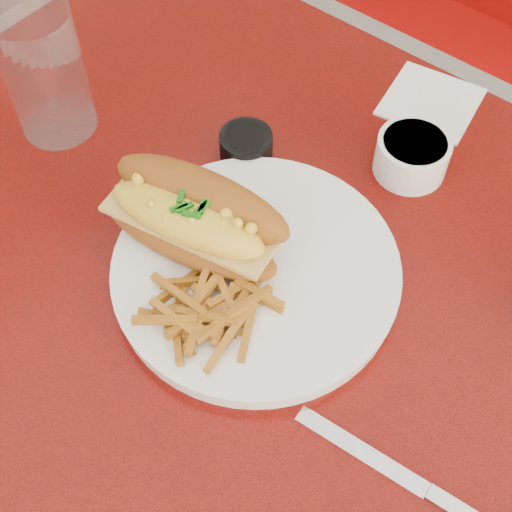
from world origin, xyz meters
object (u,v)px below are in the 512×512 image
Objects in this scene: gravy_ramekin at (412,155)px; sauce_cup_left at (246,144)px; diner_table at (308,372)px; knife at (417,485)px; mac_hoagie at (193,217)px; fork at (321,292)px; water_tumbler at (45,73)px; dinner_plate at (256,271)px.

sauce_cup_left is (-0.16, -0.10, -0.01)m from gravy_ramekin.
diner_table is at bearing -83.01° from gravy_ramekin.
diner_table is 5.98× the size of knife.
sauce_cup_left is (-0.05, 0.14, -0.04)m from mac_hoagie.
fork is 0.20m from knife.
sauce_cup_left is at bearing -147.97° from gravy_ramekin.
water_tumbler is at bearing 76.33° from fork.
sauce_cup_left reaches higher than diner_table.
dinner_plate is 1.89× the size of knife.
sauce_cup_left reaches higher than knife.
dinner_plate is at bearing 156.67° from knife.
diner_table is 13.81× the size of gravy_ramekin.
fork is 0.22m from sauce_cup_left.
water_tumbler is at bearing 175.90° from dinner_plate.
mac_hoagie is at bearing 89.31° from fork.
gravy_ramekin is (0.11, 0.24, -0.03)m from mac_hoagie.
dinner_plate is 0.23m from gravy_ramekin.
sauce_cup_left is 0.42m from knife.
water_tumbler is (-0.33, 0.02, 0.07)m from dinner_plate.
diner_table is at bearing 146.31° from knife.
knife is at bearing -56.68° from gravy_ramekin.
dinner_plate reaches higher than diner_table.
mac_hoagie is 2.41× the size of gravy_ramekin.
knife is at bearing -29.65° from sauce_cup_left.
sauce_cup_left is (-0.19, 0.11, 0.18)m from diner_table.
mac_hoagie is 1.04× the size of knife.
gravy_ramekin is at bearing -5.72° from fork.
gravy_ramekin reaches higher than knife.
diner_table is 0.18m from fork.
water_tumbler is at bearing 161.09° from mac_hoagie.
fork is 1.81× the size of gravy_ramekin.
water_tumbler reaches higher than fork.
gravy_ramekin is at bearing 117.95° from knife.
dinner_plate is at bearing -47.11° from sauce_cup_left.
knife is at bearing -22.76° from mac_hoagie.
dinner_plate is 2.44× the size of water_tumbler.
diner_table is 0.46m from water_tumbler.
mac_hoagie reaches higher than sauce_cup_left.
water_tumbler is at bearing -153.46° from sauce_cup_left.
mac_hoagie reaches higher than knife.
sauce_cup_left is at bearing 97.72° from mac_hoagie.
mac_hoagie is 0.15m from sauce_cup_left.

